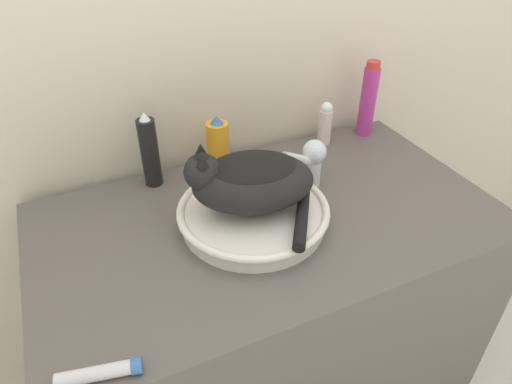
# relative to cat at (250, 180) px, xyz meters

# --- Properties ---
(wall_back) EXTENTS (8.00, 0.05, 2.40)m
(wall_back) POSITION_rel_cat_xyz_m (0.05, 0.38, 0.26)
(wall_back) COLOR beige
(wall_back) RESTS_ON ground_plane
(vanity_counter) EXTENTS (1.15, 0.64, 0.81)m
(vanity_counter) POSITION_rel_cat_xyz_m (0.05, 0.00, -0.53)
(vanity_counter) COLOR #56514C
(vanity_counter) RESTS_ON ground_plane
(sink_basin) EXTENTS (0.37, 0.37, 0.05)m
(sink_basin) POSITION_rel_cat_xyz_m (0.01, -0.00, -0.10)
(sink_basin) COLOR white
(sink_basin) RESTS_ON vanity_counter
(cat) EXTENTS (0.32, 0.32, 0.17)m
(cat) POSITION_rel_cat_xyz_m (0.00, 0.00, 0.00)
(cat) COLOR black
(cat) RESTS_ON sink_basin
(faucet) EXTENTS (0.16, 0.09, 0.15)m
(faucet) POSITION_rel_cat_xyz_m (0.21, 0.08, -0.04)
(faucet) COLOR silver
(faucet) RESTS_ON vanity_counter
(shampoo_bottle_tall) EXTENTS (0.05, 0.05, 0.24)m
(shampoo_bottle_tall) POSITION_rel_cat_xyz_m (0.52, 0.27, -0.01)
(shampoo_bottle_tall) COLOR #B2338C
(shampoo_bottle_tall) RESTS_ON vanity_counter
(hairspray_can_black) EXTENTS (0.05, 0.05, 0.21)m
(hairspray_can_black) POSITION_rel_cat_xyz_m (-0.17, 0.27, -0.03)
(hairspray_can_black) COLOR black
(hairspray_can_black) RESTS_ON vanity_counter
(deodorant_stick) EXTENTS (0.04, 0.04, 0.14)m
(deodorant_stick) POSITION_rel_cat_xyz_m (0.37, 0.27, -0.06)
(deodorant_stick) COLOR silver
(deodorant_stick) RESTS_ON vanity_counter
(spray_bottle_trigger) EXTENTS (0.06, 0.06, 0.16)m
(spray_bottle_trigger) POSITION_rel_cat_xyz_m (0.02, 0.27, -0.05)
(spray_bottle_trigger) COLOR orange
(spray_bottle_trigger) RESTS_ON vanity_counter
(cream_tube) EXTENTS (0.14, 0.06, 0.03)m
(cream_tube) POSITION_rel_cat_xyz_m (-0.40, -0.27, -0.11)
(cream_tube) COLOR silver
(cream_tube) RESTS_ON vanity_counter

